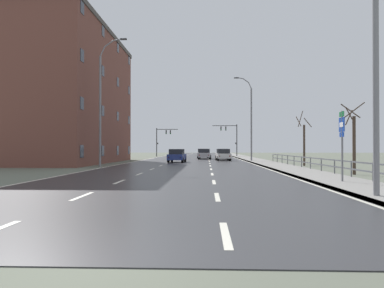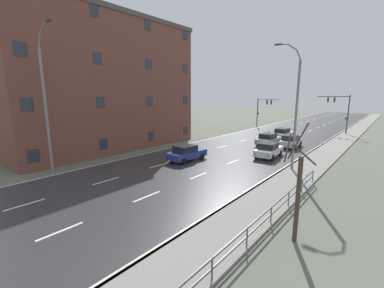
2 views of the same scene
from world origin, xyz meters
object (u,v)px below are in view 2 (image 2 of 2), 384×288
object	(u,v)px
car_mid_centre	(269,150)
car_distant	(291,141)
traffic_signal_left	(263,107)
car_far_right	(283,133)
traffic_signal_right	(341,108)
car_far_left	(268,139)
car_near_right	(187,153)
brick_building	(100,84)
street_lamp_left_bank	(46,104)
street_lamp_midground	(295,109)

from	to	relation	value
car_mid_centre	car_distant	bearing A→B (deg)	85.45
traffic_signal_left	car_far_right	world-z (taller)	traffic_signal_left
traffic_signal_right	car_far_right	world-z (taller)	traffic_signal_right
car_far_left	car_near_right	xyz separation A→B (m)	(-3.18, -12.32, 0.00)
traffic_signal_right	car_far_left	size ratio (longest dim) A/B	1.51
traffic_signal_right	brick_building	xyz separation A→B (m)	(-20.88, -29.90, 3.29)
street_lamp_left_bank	car_near_right	distance (m)	12.67
car_far_right	car_far_left	bearing A→B (deg)	-85.57
street_lamp_midground	traffic_signal_left	size ratio (longest dim) A/B	1.88
street_lamp_left_bank	traffic_signal_right	xyz separation A→B (m)	(14.21, 38.81, -1.38)
car_mid_centre	car_far_right	world-z (taller)	same
car_far_left	car_distant	xyz separation A→B (m)	(2.65, 0.51, 0.00)
car_far_left	car_far_right	bearing A→B (deg)	95.78
street_lamp_midground	traffic_signal_right	xyz separation A→B (m)	(-0.71, 25.40, -0.91)
street_lamp_midground	car_near_right	distance (m)	10.52
street_lamp_left_bank	car_far_right	distance (m)	30.04
car_near_right	street_lamp_left_bank	bearing A→B (deg)	-117.40
street_lamp_midground	car_far_left	bearing A→B (deg)	122.77
traffic_signal_left	car_mid_centre	world-z (taller)	traffic_signal_left
car_near_right	brick_building	distance (m)	14.40
brick_building	car_distant	bearing A→B (deg)	37.11
brick_building	car_near_right	bearing A→B (deg)	5.15
car_far_right	brick_building	world-z (taller)	brick_building
car_near_right	brick_building	world-z (taller)	brick_building
traffic_signal_left	car_far_left	size ratio (longest dim) A/B	1.35
car_far_left	brick_building	size ratio (longest dim) A/B	0.19
car_mid_centre	brick_building	size ratio (longest dim) A/B	0.19
car_mid_centre	car_near_right	size ratio (longest dim) A/B	1.00
traffic_signal_left	traffic_signal_right	bearing A→B (deg)	-3.11
car_mid_centre	street_lamp_midground	bearing A→B (deg)	-46.43
brick_building	car_mid_centre	bearing A→B (deg)	22.40
traffic_signal_left	brick_building	size ratio (longest dim) A/B	0.25
street_lamp_left_bank	traffic_signal_right	bearing A→B (deg)	69.88
car_far_left	brick_building	world-z (taller)	brick_building
car_distant	car_near_right	bearing A→B (deg)	-117.68
traffic_signal_left	car_far_right	xyz separation A→B (m)	(8.26, -11.26, -3.05)
street_lamp_left_bank	car_near_right	size ratio (longest dim) A/B	2.76
street_lamp_midground	street_lamp_left_bank	xyz separation A→B (m)	(-14.93, -13.40, 0.47)
car_far_left	car_near_right	world-z (taller)	same
car_far_left	brick_building	xyz separation A→B (m)	(-15.82, -13.46, 6.79)
street_lamp_left_bank	traffic_signal_left	bearing A→B (deg)	89.12
car_distant	car_near_right	xyz separation A→B (m)	(-5.82, -12.83, 0.00)
traffic_signal_left	car_mid_centre	xyz separation A→B (m)	(11.06, -23.09, -3.05)
brick_building	car_far_left	bearing A→B (deg)	40.39
traffic_signal_left	car_mid_centre	distance (m)	25.78
traffic_signal_left	car_distant	xyz separation A→B (m)	(11.20, -16.67, -3.05)
traffic_signal_right	car_distant	xyz separation A→B (m)	(-2.41, -15.93, -3.50)
traffic_signal_left	car_far_left	xyz separation A→B (m)	(8.55, -17.18, -3.05)
street_lamp_midground	car_distant	size ratio (longest dim) A/B	2.53
street_lamp_left_bank	car_mid_centre	world-z (taller)	street_lamp_left_bank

